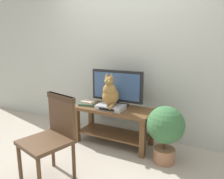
{
  "coord_description": "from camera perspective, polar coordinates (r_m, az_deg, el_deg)",
  "views": [
    {
      "loc": [
        1.33,
        -2.15,
        1.47
      ],
      "look_at": [
        -0.01,
        0.45,
        0.84
      ],
      "focal_mm": 34.04,
      "sensor_mm": 36.0,
      "label": 1
    }
  ],
  "objects": [
    {
      "name": "ground_plane",
      "position": [
        2.92,
        -4.03,
        -18.01
      ],
      "size": [
        12.0,
        12.0,
        0.0
      ],
      "primitive_type": "plane",
      "color": "#ADA393"
    },
    {
      "name": "back_wall",
      "position": [
        3.41,
        4.42,
        10.98
      ],
      "size": [
        7.0,
        0.12,
        2.8
      ],
      "primitive_type": "cube",
      "color": "#B7BCB2",
      "rests_on": "ground"
    },
    {
      "name": "book_stack",
      "position": [
        3.26,
        -6.5,
        -3.65
      ],
      "size": [
        0.26,
        0.2,
        0.07
      ],
      "color": "#38664C",
      "rests_on": "tv_stand"
    },
    {
      "name": "cat",
      "position": [
        2.97,
        -0.49,
        -1.05
      ],
      "size": [
        0.23,
        0.33,
        0.47
      ],
      "color": "olive",
      "rests_on": "media_box"
    },
    {
      "name": "tv",
      "position": [
        3.13,
        1.29,
        0.55
      ],
      "size": [
        0.81,
        0.2,
        0.54
      ],
      "color": "black",
      "rests_on": "tv_stand"
    },
    {
      "name": "tv_stand",
      "position": [
        3.17,
        0.42,
        -7.86
      ],
      "size": [
        1.15,
        0.5,
        0.55
      ],
      "color": "brown",
      "rests_on": "ground"
    },
    {
      "name": "media_box",
      "position": [
        3.03,
        -0.37,
        -4.76
      ],
      "size": [
        0.39,
        0.26,
        0.06
      ],
      "color": "#BCBCC1",
      "rests_on": "tv_stand"
    },
    {
      "name": "wooden_chair",
      "position": [
        2.42,
        -15.68,
        -10.9
      ],
      "size": [
        0.57,
        0.57,
        0.93
      ],
      "color": "#513823",
      "rests_on": "ground"
    },
    {
      "name": "potted_plant",
      "position": [
        2.73,
        14.17,
        -10.15
      ],
      "size": [
        0.46,
        0.46,
        0.73
      ],
      "color": "#9E6B4C",
      "rests_on": "ground"
    }
  ]
}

